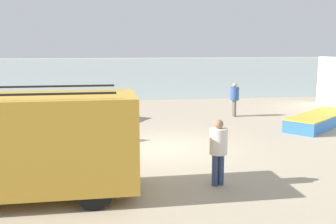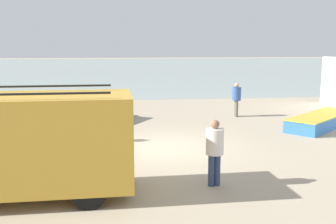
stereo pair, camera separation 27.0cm
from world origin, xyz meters
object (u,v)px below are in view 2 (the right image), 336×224
object	(u,v)px
fishing_rowboat_0	(323,120)
fisherman_3	(215,147)
parked_van	(17,142)
fisherman_2	(236,96)
fisherman_0	(76,116)
fishing_rowboat_3	(102,115)

from	to	relation	value
fishing_rowboat_0	fisherman_3	size ratio (longest dim) A/B	2.85
fishing_rowboat_0	fisherman_3	xyz separation A→B (m)	(-6.42, -6.48, 0.72)
parked_van	fisherman_2	world-z (taller)	parked_van
fishing_rowboat_0	fisherman_3	distance (m)	9.15
fishing_rowboat_0	fisherman_0	distance (m)	10.36
fisherman_0	fisherman_2	size ratio (longest dim) A/B	0.97
parked_van	fisherman_2	size ratio (longest dim) A/B	3.12
parked_van	fisherman_3	size ratio (longest dim) A/B	3.11
fisherman_0	fisherman_3	bearing A→B (deg)	-178.01
fisherman_2	fisherman_3	distance (m)	9.88
fisherman_3	fisherman_0	bearing A→B (deg)	26.42
fisherman_2	parked_van	bearing A→B (deg)	-127.54
fishing_rowboat_3	fisherman_2	world-z (taller)	fisherman_2
fishing_rowboat_0	fisherman_2	xyz separation A→B (m)	(-3.01, 2.78, 0.72)
parked_van	fishing_rowboat_0	world-z (taller)	parked_van
parked_van	fishing_rowboat_0	size ratio (longest dim) A/B	1.09
fisherman_0	fisherman_3	distance (m)	6.21
fishing_rowboat_3	fisherman_3	size ratio (longest dim) A/B	2.28
fishing_rowboat_0	fisherman_3	bearing A→B (deg)	-174.51
fishing_rowboat_0	fishing_rowboat_3	bearing A→B (deg)	127.82
fishing_rowboat_0	fisherman_0	size ratio (longest dim) A/B	2.96
fishing_rowboat_0	fisherman_2	size ratio (longest dim) A/B	2.86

